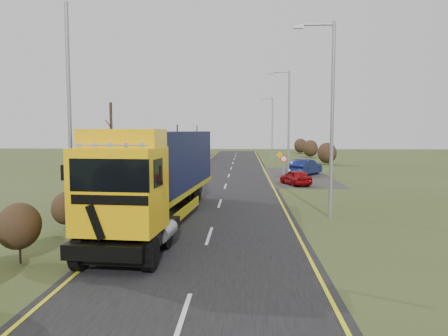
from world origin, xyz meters
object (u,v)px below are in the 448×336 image
at_px(car_blue_sedan, 305,167).
at_px(speed_sign, 284,163).
at_px(lorry, 159,170).
at_px(car_red_hatchback, 296,178).
at_px(streetlight_near, 330,111).

distance_m(car_blue_sedan, speed_sign, 5.20).
height_order(lorry, speed_sign, lorry).
relative_size(car_red_hatchback, speed_sign, 1.64).
bearing_deg(streetlight_near, speed_sign, 92.70).
xyz_separation_m(lorry, speed_sign, (7.51, 17.64, -0.99)).
bearing_deg(car_red_hatchback, speed_sign, -96.12).
xyz_separation_m(lorry, car_blue_sedan, (10.00, 22.14, -1.73)).
distance_m(lorry, car_red_hatchback, 16.76).
xyz_separation_m(lorry, streetlight_near, (8.27, 1.53, 2.84)).
xyz_separation_m(car_blue_sedan, streetlight_near, (-1.73, -20.61, 4.58)).
height_order(car_blue_sedan, streetlight_near, streetlight_near).
height_order(lorry, car_blue_sedan, lorry).
xyz_separation_m(car_red_hatchback, streetlight_near, (0.09, -12.97, 4.75)).
relative_size(car_blue_sedan, streetlight_near, 0.49).
xyz_separation_m(car_red_hatchback, car_blue_sedan, (1.82, 7.64, 0.17)).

